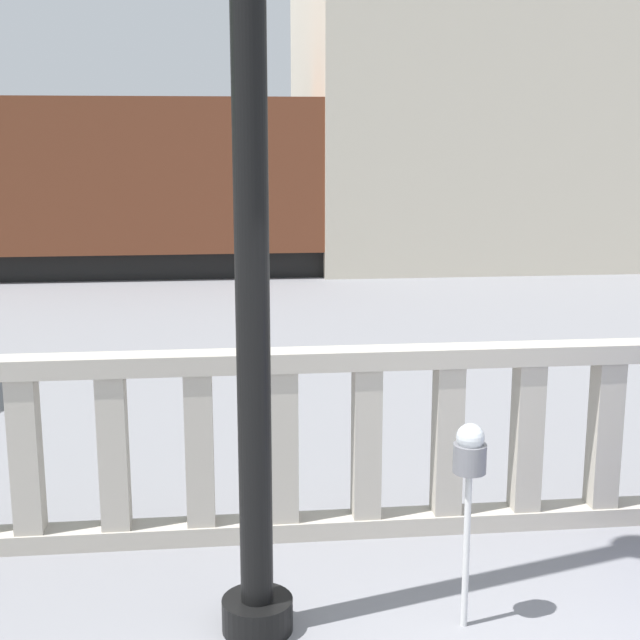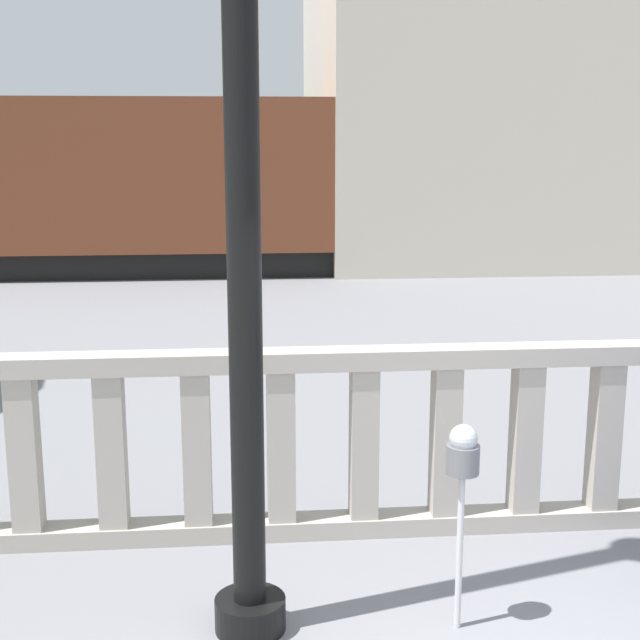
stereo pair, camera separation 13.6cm
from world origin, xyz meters
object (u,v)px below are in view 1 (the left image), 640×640
(lamppost, at_px, (249,72))
(parking_meter, at_px, (470,462))
(train_far, at_px, (128,162))
(train_near, at_px, (324,181))

(lamppost, relative_size, parking_meter, 4.87)
(parking_meter, bearing_deg, train_far, 99.96)
(lamppost, xyz_separation_m, parking_meter, (1.25, -0.09, -2.20))
(parking_meter, relative_size, train_far, 0.06)
(lamppost, xyz_separation_m, train_far, (-3.18, 25.15, -1.22))
(lamppost, relative_size, train_far, 0.30)
(lamppost, height_order, train_near, lamppost)
(train_far, bearing_deg, lamppost, -82.78)
(parking_meter, distance_m, train_far, 25.64)
(parking_meter, xyz_separation_m, train_far, (-4.43, 25.24, 0.98))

